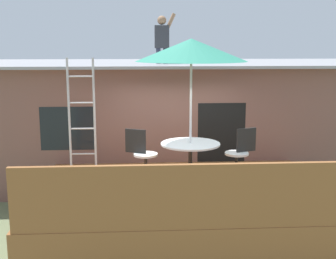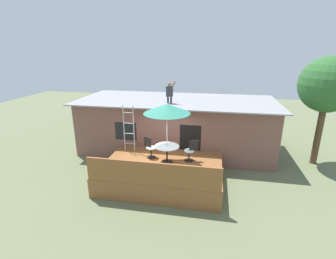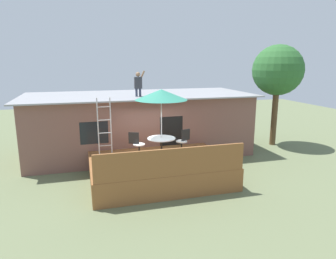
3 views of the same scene
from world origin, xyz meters
TOP-DOWN VIEW (x-y plane):
  - ground_plane at (0.00, 0.00)m, footprint 40.00×40.00m
  - house at (-0.00, 3.60)m, footprint 10.50×4.50m
  - deck at (0.00, 0.00)m, footprint 4.95×3.82m
  - deck_railing at (0.00, -1.86)m, footprint 4.85×0.08m
  - patio_table at (0.16, 0.10)m, footprint 1.04×1.04m
  - patio_umbrella at (0.16, 0.10)m, footprint 1.90×1.90m
  - step_ladder at (-1.82, 1.04)m, footprint 0.52×0.04m
  - person_figure at (-0.20, 2.66)m, footprint 0.47×0.20m
  - patio_chair_left at (-0.69, 0.49)m, footprint 0.59×0.44m
  - patio_chair_right at (1.13, 0.46)m, footprint 0.60×0.44m

SIDE VIEW (x-z plane):
  - ground_plane at x=0.00m, z-range 0.00..0.00m
  - deck at x=0.00m, z-range 0.00..0.80m
  - deck_railing at x=0.00m, z-range 0.80..1.70m
  - patio_chair_left at x=-0.69m, z-range 0.80..1.72m
  - patio_chair_right at x=1.13m, z-range 0.80..1.72m
  - patio_table at x=0.16m, z-range 1.01..1.76m
  - house at x=0.00m, z-range 0.01..2.82m
  - step_ladder at x=-1.82m, z-range 0.80..3.00m
  - patio_umbrella at x=0.16m, z-range 1.88..4.42m
  - person_figure at x=-0.20m, z-range 2.87..3.98m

